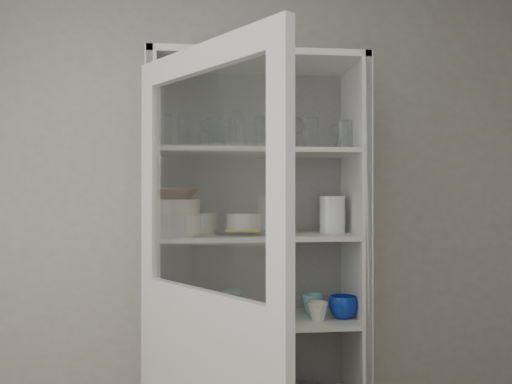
% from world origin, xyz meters
% --- Properties ---
extents(wall_back, '(3.60, 0.02, 2.60)m').
position_xyz_m(wall_back, '(0.00, 1.50, 1.30)').
color(wall_back, gray).
rests_on(wall_back, ground).
extents(pantry_cabinet, '(1.00, 0.45, 2.10)m').
position_xyz_m(pantry_cabinet, '(0.20, 1.34, 0.94)').
color(pantry_cabinet, silver).
rests_on(pantry_cabinet, floor).
extents(cupboard_door, '(0.53, 0.77, 2.00)m').
position_xyz_m(cupboard_door, '(-0.05, 0.68, 0.87)').
color(cupboard_door, silver).
rests_on(cupboard_door, floor).
extents(tumbler_0, '(0.08, 0.08, 0.14)m').
position_xyz_m(tumbler_0, '(-0.21, 1.12, 1.73)').
color(tumbler_0, silver).
rests_on(tumbler_0, shelf_glass).
extents(tumbler_1, '(0.08, 0.08, 0.14)m').
position_xyz_m(tumbler_1, '(0.01, 1.16, 1.73)').
color(tumbler_1, silver).
rests_on(tumbler_1, shelf_glass).
extents(tumbler_2, '(0.09, 0.09, 0.14)m').
position_xyz_m(tumbler_2, '(0.21, 1.12, 1.73)').
color(tumbler_2, silver).
rests_on(tumbler_2, shelf_glass).
extents(tumbler_3, '(0.07, 0.07, 0.13)m').
position_xyz_m(tumbler_3, '(0.07, 1.12, 1.72)').
color(tumbler_3, silver).
rests_on(tumbler_3, shelf_glass).
extents(tumbler_4, '(0.08, 0.08, 0.14)m').
position_xyz_m(tumbler_4, '(0.22, 1.14, 1.73)').
color(tumbler_4, silver).
rests_on(tumbler_4, shelf_glass).
extents(tumbler_5, '(0.09, 0.09, 0.14)m').
position_xyz_m(tumbler_5, '(0.44, 1.15, 1.73)').
color(tumbler_5, silver).
rests_on(tumbler_5, shelf_glass).
extents(tumbler_6, '(0.07, 0.07, 0.13)m').
position_xyz_m(tumbler_6, '(0.61, 1.17, 1.73)').
color(tumbler_6, silver).
rests_on(tumbler_6, shelf_glass).
extents(tumbler_7, '(0.07, 0.07, 0.13)m').
position_xyz_m(tumbler_7, '(-0.09, 1.28, 1.73)').
color(tumbler_7, silver).
rests_on(tumbler_7, shelf_glass).
extents(tumbler_8, '(0.09, 0.09, 0.15)m').
position_xyz_m(tumbler_8, '(-0.18, 1.28, 1.74)').
color(tumbler_8, silver).
rests_on(tumbler_8, shelf_glass).
extents(tumbler_9, '(0.10, 0.10, 0.16)m').
position_xyz_m(tumbler_9, '(0.22, 1.27, 1.74)').
color(tumbler_9, silver).
rests_on(tumbler_9, shelf_glass).
extents(tumbler_10, '(0.10, 0.10, 0.16)m').
position_xyz_m(tumbler_10, '(0.04, 1.24, 1.74)').
color(tumbler_10, silver).
rests_on(tumbler_10, shelf_glass).
extents(tumbler_11, '(0.09, 0.09, 0.13)m').
position_xyz_m(tumbler_11, '(0.17, 1.26, 1.73)').
color(tumbler_11, silver).
rests_on(tumbler_11, shelf_glass).
extents(goblet_0, '(0.08, 0.08, 0.18)m').
position_xyz_m(goblet_0, '(-0.02, 1.35, 1.75)').
color(goblet_0, silver).
rests_on(goblet_0, shelf_glass).
extents(goblet_1, '(0.07, 0.07, 0.15)m').
position_xyz_m(goblet_1, '(0.04, 1.35, 1.74)').
color(goblet_1, silver).
rests_on(goblet_1, shelf_glass).
extents(goblet_2, '(0.09, 0.09, 0.19)m').
position_xyz_m(goblet_2, '(0.42, 1.36, 1.76)').
color(goblet_2, silver).
rests_on(goblet_2, shelf_glass).
extents(goblet_3, '(0.07, 0.07, 0.16)m').
position_xyz_m(goblet_3, '(0.61, 1.35, 1.74)').
color(goblet_3, silver).
rests_on(goblet_3, shelf_glass).
extents(plate_stack_front, '(0.23, 0.23, 0.10)m').
position_xyz_m(plate_stack_front, '(-0.18, 1.20, 1.31)').
color(plate_stack_front, beige).
rests_on(plate_stack_front, shelf_plates).
extents(plate_stack_back, '(0.20, 0.20, 0.10)m').
position_xyz_m(plate_stack_back, '(-0.08, 1.40, 1.31)').
color(plate_stack_back, beige).
rests_on(plate_stack_back, shelf_plates).
extents(cream_bowl, '(0.26, 0.26, 0.07)m').
position_xyz_m(cream_bowl, '(-0.18, 1.20, 1.39)').
color(cream_bowl, '#F3DDC7').
rests_on(cream_bowl, plate_stack_front).
extents(terracotta_bowl, '(0.24, 0.24, 0.05)m').
position_xyz_m(terracotta_bowl, '(-0.18, 1.20, 1.45)').
color(terracotta_bowl, '#642C14').
rests_on(terracotta_bowl, cream_bowl).
extents(glass_platter, '(0.37, 0.37, 0.02)m').
position_xyz_m(glass_platter, '(0.14, 1.25, 1.27)').
color(glass_platter, silver).
rests_on(glass_platter, shelf_plates).
extents(yellow_trivet, '(0.18, 0.18, 0.01)m').
position_xyz_m(yellow_trivet, '(0.14, 1.25, 1.28)').
color(yellow_trivet, yellow).
rests_on(yellow_trivet, glass_platter).
extents(white_ramekin, '(0.20, 0.20, 0.07)m').
position_xyz_m(white_ramekin, '(0.14, 1.25, 1.32)').
color(white_ramekin, beige).
rests_on(white_ramekin, yellow_trivet).
extents(grey_bowl_stack, '(0.12, 0.12, 0.18)m').
position_xyz_m(grey_bowl_stack, '(0.58, 1.30, 1.35)').
color(grey_bowl_stack, white).
rests_on(grey_bowl_stack, shelf_plates).
extents(mug_blue, '(0.14, 0.14, 0.11)m').
position_xyz_m(mug_blue, '(0.61, 1.21, 0.91)').
color(mug_blue, '#092F9A').
rests_on(mug_blue, shelf_mugs).
extents(mug_teal, '(0.12, 0.12, 0.10)m').
position_xyz_m(mug_teal, '(0.49, 1.31, 0.91)').
color(mug_teal, teal).
rests_on(mug_teal, shelf_mugs).
extents(mug_white, '(0.10, 0.10, 0.09)m').
position_xyz_m(mug_white, '(0.48, 1.17, 0.91)').
color(mug_white, beige).
rests_on(mug_white, shelf_mugs).
extents(teal_jar, '(0.10, 0.10, 0.12)m').
position_xyz_m(teal_jar, '(0.09, 1.30, 0.92)').
color(teal_jar, teal).
rests_on(teal_jar, shelf_mugs).
extents(measuring_cups, '(0.10, 0.10, 0.04)m').
position_xyz_m(measuring_cups, '(-0.00, 1.22, 0.88)').
color(measuring_cups, '#A5A6A8').
rests_on(measuring_cups, shelf_mugs).
extents(white_canister, '(0.13, 0.13, 0.13)m').
position_xyz_m(white_canister, '(-0.08, 1.29, 0.93)').
color(white_canister, beige).
rests_on(white_canister, shelf_mugs).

